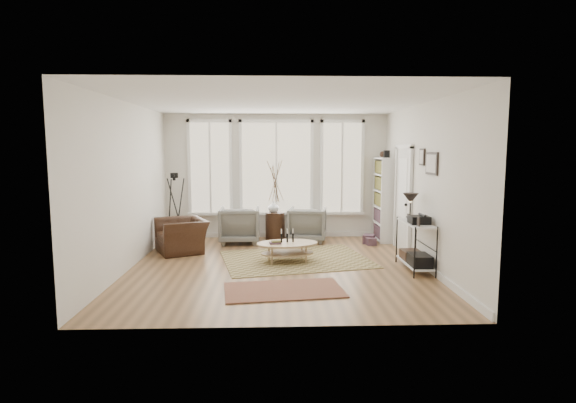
{
  "coord_description": "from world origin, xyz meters",
  "views": [
    {
      "loc": [
        -0.09,
        -7.85,
        2.1
      ],
      "look_at": [
        0.2,
        0.6,
        1.1
      ],
      "focal_mm": 28.0,
      "sensor_mm": 36.0,
      "label": 1
    }
  ],
  "objects_px": {
    "armchair_left": "(240,225)",
    "accent_chair": "(182,235)",
    "armchair_right": "(307,224)",
    "coffee_table": "(287,247)",
    "bookcase": "(383,199)",
    "low_shelf": "(415,241)",
    "side_table": "(275,203)"
  },
  "relations": [
    {
      "from": "bookcase",
      "to": "side_table",
      "type": "distance_m",
      "value": 2.47
    },
    {
      "from": "low_shelf",
      "to": "coffee_table",
      "type": "height_order",
      "value": "low_shelf"
    },
    {
      "from": "bookcase",
      "to": "armchair_left",
      "type": "bearing_deg",
      "value": -177.26
    },
    {
      "from": "low_shelf",
      "to": "armchair_right",
      "type": "bearing_deg",
      "value": 123.89
    },
    {
      "from": "low_shelf",
      "to": "coffee_table",
      "type": "distance_m",
      "value": 2.3
    },
    {
      "from": "coffee_table",
      "to": "accent_chair",
      "type": "xyz_separation_m",
      "value": [
        -2.12,
        0.91,
        0.05
      ]
    },
    {
      "from": "bookcase",
      "to": "side_table",
      "type": "bearing_deg",
      "value": 179.7
    },
    {
      "from": "armchair_left",
      "to": "armchair_right",
      "type": "bearing_deg",
      "value": -175.26
    },
    {
      "from": "low_shelf",
      "to": "coffee_table",
      "type": "relative_size",
      "value": 1.05
    },
    {
      "from": "coffee_table",
      "to": "side_table",
      "type": "xyz_separation_m",
      "value": [
        -0.21,
        1.92,
        0.6
      ]
    },
    {
      "from": "armchair_left",
      "to": "armchair_right",
      "type": "relative_size",
      "value": 1.04
    },
    {
      "from": "low_shelf",
      "to": "side_table",
      "type": "height_order",
      "value": "side_table"
    },
    {
      "from": "armchair_right",
      "to": "coffee_table",
      "type": "bearing_deg",
      "value": 84.02
    },
    {
      "from": "coffee_table",
      "to": "armchair_left",
      "type": "bearing_deg",
      "value": 119.74
    },
    {
      "from": "bookcase",
      "to": "accent_chair",
      "type": "relative_size",
      "value": 1.99
    },
    {
      "from": "armchair_left",
      "to": "accent_chair",
      "type": "distance_m",
      "value": 1.4
    },
    {
      "from": "side_table",
      "to": "accent_chair",
      "type": "relative_size",
      "value": 1.78
    },
    {
      "from": "bookcase",
      "to": "accent_chair",
      "type": "height_order",
      "value": "bookcase"
    },
    {
      "from": "side_table",
      "to": "accent_chair",
      "type": "distance_m",
      "value": 2.23
    },
    {
      "from": "armchair_left",
      "to": "low_shelf",
      "type": "bearing_deg",
      "value": 143.05
    },
    {
      "from": "accent_chair",
      "to": "side_table",
      "type": "bearing_deg",
      "value": 92.58
    },
    {
      "from": "low_shelf",
      "to": "armchair_right",
      "type": "distance_m",
      "value": 3.02
    },
    {
      "from": "coffee_table",
      "to": "accent_chair",
      "type": "relative_size",
      "value": 1.2
    },
    {
      "from": "low_shelf",
      "to": "side_table",
      "type": "xyz_separation_m",
      "value": [
        -2.42,
        2.53,
        0.37
      ]
    },
    {
      "from": "coffee_table",
      "to": "side_table",
      "type": "bearing_deg",
      "value": 96.19
    },
    {
      "from": "coffee_table",
      "to": "side_table",
      "type": "distance_m",
      "value": 2.02
    },
    {
      "from": "armchair_right",
      "to": "accent_chair",
      "type": "relative_size",
      "value": 0.82
    },
    {
      "from": "coffee_table",
      "to": "armchair_left",
      "type": "xyz_separation_m",
      "value": [
        -1.0,
        1.75,
        0.12
      ]
    },
    {
      "from": "armchair_left",
      "to": "accent_chair",
      "type": "bearing_deg",
      "value": 36.3
    },
    {
      "from": "low_shelf",
      "to": "accent_chair",
      "type": "relative_size",
      "value": 1.26
    },
    {
      "from": "armchair_right",
      "to": "side_table",
      "type": "height_order",
      "value": "side_table"
    },
    {
      "from": "low_shelf",
      "to": "accent_chair",
      "type": "distance_m",
      "value": 4.59
    }
  ]
}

